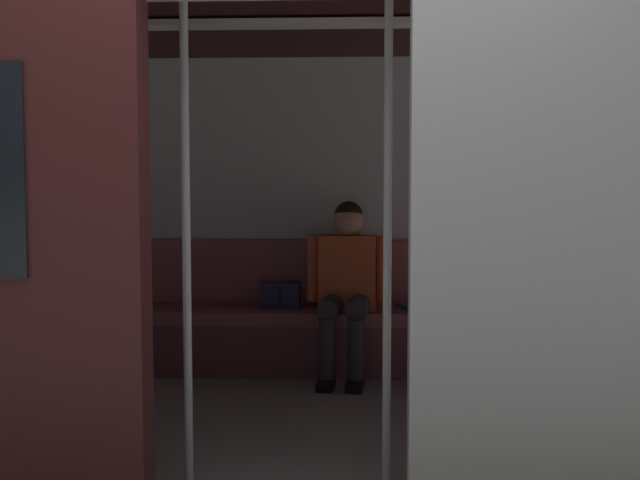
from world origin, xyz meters
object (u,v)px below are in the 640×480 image
at_px(train_car, 290,138).
at_px(bench_seat, 314,325).
at_px(book, 413,307).
at_px(grab_pole_far, 387,237).
at_px(handbag, 281,295).
at_px(grab_pole_door, 186,238).
at_px(person_seated, 347,278).

height_order(train_car, bench_seat, train_car).
bearing_deg(book, train_car, 29.11).
bearing_deg(grab_pole_far, handbag, -72.61).
bearing_deg(grab_pole_door, grab_pole_far, -176.32).
relative_size(train_car, person_seated, 5.50).
xyz_separation_m(train_car, handbag, (0.17, -1.22, -1.00)).
xyz_separation_m(train_car, book, (-0.73, -1.20, -1.07)).
height_order(grab_pole_door, grab_pole_far, same).
relative_size(person_seated, grab_pole_door, 0.55).
relative_size(train_car, handbag, 24.62).
xyz_separation_m(train_car, grab_pole_far, (-0.48, 0.84, -0.46)).
bearing_deg(grab_pole_far, train_car, -60.52).
height_order(person_seated, book, person_seated).
height_order(bench_seat, handbag, handbag).
distance_m(train_car, bench_seat, 1.65).
xyz_separation_m(grab_pole_door, grab_pole_far, (-0.83, -0.05, 0.00)).
bearing_deg(grab_pole_far, person_seated, -84.26).
distance_m(bench_seat, grab_pole_far, 2.16).
bearing_deg(person_seated, grab_pole_door, 72.16).
bearing_deg(grab_pole_far, grab_pole_door, 3.68).
height_order(handbag, book, handbag).
xyz_separation_m(bench_seat, person_seated, (-0.22, 0.05, 0.32)).
xyz_separation_m(handbag, grab_pole_far, (-0.65, 2.07, 0.55)).
xyz_separation_m(bench_seat, handbag, (0.23, -0.08, 0.19)).
relative_size(book, grab_pole_door, 0.10).
bearing_deg(bench_seat, book, -175.37).
height_order(train_car, grab_pole_far, train_car).
height_order(book, grab_pole_far, grab_pole_far).
bearing_deg(person_seated, book, -166.56).
height_order(bench_seat, grab_pole_door, grab_pole_door).
relative_size(bench_seat, book, 11.02).
relative_size(train_car, bench_seat, 2.64).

